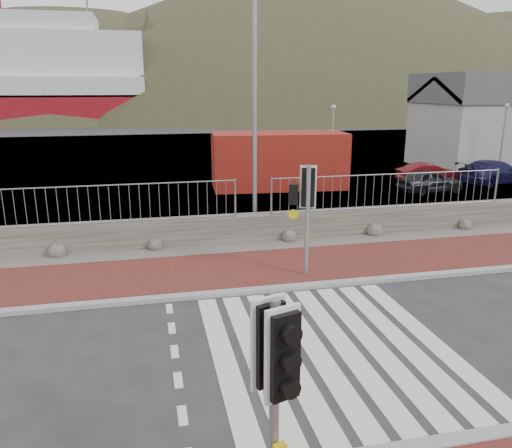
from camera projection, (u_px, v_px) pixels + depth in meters
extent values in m
plane|color=#28282B|center=(330.00, 348.00, 9.84)|extent=(220.00, 220.00, 0.00)
cube|color=maroon|center=(273.00, 268.00, 14.06)|extent=(40.00, 3.00, 0.08)
cube|color=gray|center=(288.00, 288.00, 12.65)|extent=(40.00, 0.25, 0.12)
cube|color=silver|center=(224.00, 360.00, 9.40)|extent=(0.42, 5.60, 0.01)
cube|color=silver|center=(255.00, 356.00, 9.52)|extent=(0.42, 5.60, 0.01)
cube|color=silver|center=(286.00, 353.00, 9.65)|extent=(0.42, 5.60, 0.01)
cube|color=silver|center=(315.00, 349.00, 9.77)|extent=(0.42, 5.60, 0.01)
cube|color=silver|center=(344.00, 346.00, 9.90)|extent=(0.42, 5.60, 0.01)
cube|color=silver|center=(372.00, 343.00, 10.02)|extent=(0.42, 5.60, 0.01)
cube|color=silver|center=(399.00, 339.00, 10.15)|extent=(0.42, 5.60, 0.01)
cube|color=silver|center=(426.00, 336.00, 10.27)|extent=(0.42, 5.60, 0.01)
cube|color=#59544C|center=(258.00, 247.00, 15.95)|extent=(40.00, 1.50, 0.06)
cube|color=#4A463D|center=(252.00, 228.00, 16.59)|extent=(40.00, 0.60, 0.90)
cylinder|color=gray|center=(98.00, 186.00, 15.01)|extent=(8.40, 0.04, 0.04)
cylinder|color=gray|center=(235.00, 199.00, 16.05)|extent=(0.07, 0.07, 1.20)
cylinder|color=gray|center=(391.00, 174.00, 17.01)|extent=(8.40, 0.04, 0.04)
cylinder|color=gray|center=(271.00, 197.00, 16.30)|extent=(0.07, 0.07, 1.20)
cylinder|color=gray|center=(496.00, 186.00, 18.04)|extent=(0.07, 0.07, 1.20)
cube|color=#4C4C4F|center=(193.00, 158.00, 36.11)|extent=(120.00, 40.00, 0.50)
cube|color=#3F4C54|center=(169.00, 124.00, 69.06)|extent=(220.00, 50.00, 0.05)
cube|color=silver|center=(30.00, 56.00, 67.65)|extent=(30.00, 12.00, 6.00)
cube|color=silver|center=(26.00, 25.00, 66.59)|extent=(18.00, 10.00, 2.50)
ellipsoid|color=#2D341F|center=(87.00, 223.00, 94.79)|extent=(106.40, 68.40, 76.00)
ellipsoid|color=#2D341F|center=(312.00, 238.00, 105.72)|extent=(140.00, 90.00, 100.00)
ellipsoid|color=#2D341F|center=(501.00, 201.00, 113.48)|extent=(112.00, 72.00, 80.00)
cylinder|color=gray|center=(274.00, 419.00, 5.50)|extent=(0.11, 0.11, 2.86)
cube|color=gold|center=(274.00, 446.00, 5.60)|extent=(0.16, 0.12, 0.22)
cube|color=black|center=(275.00, 348.00, 5.27)|extent=(0.46, 0.36, 1.07)
sphere|color=#0CE53F|center=(275.00, 374.00, 5.35)|extent=(0.15, 0.15, 0.15)
cylinder|color=gray|center=(307.00, 223.00, 13.14)|extent=(0.12, 0.12, 3.04)
cube|color=gold|center=(307.00, 236.00, 13.24)|extent=(0.17, 0.13, 0.24)
cube|color=black|center=(308.00, 188.00, 12.89)|extent=(0.49, 0.37, 1.14)
sphere|color=#0CE53F|center=(308.00, 200.00, 12.98)|extent=(0.16, 0.16, 0.16)
cube|color=black|center=(293.00, 194.00, 12.96)|extent=(0.28, 0.23, 0.54)
cylinder|color=gray|center=(255.00, 106.00, 16.36)|extent=(0.15, 0.15, 8.72)
cube|color=maroon|center=(279.00, 160.00, 25.26)|extent=(6.84, 3.24, 2.77)
imported|color=black|center=(430.00, 181.00, 24.25)|extent=(3.41, 1.69, 1.12)
imported|color=#590C12|center=(429.00, 174.00, 26.31)|extent=(3.43, 1.45, 1.10)
imported|color=#131239|center=(494.00, 172.00, 26.40)|extent=(4.65, 2.87, 1.26)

